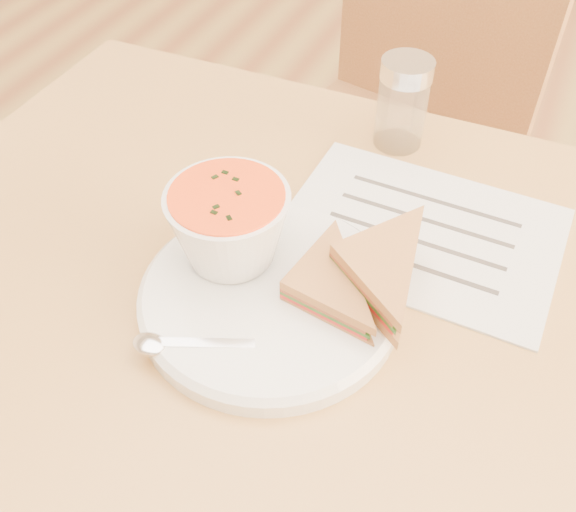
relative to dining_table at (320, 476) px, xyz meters
The scene contains 9 objects.
dining_table is the anchor object (origin of this frame).
chair_far 0.62m from the dining_table, 101.00° to the left, with size 0.43×0.43×0.96m, color brown, non-canonical shape.
plate 0.39m from the dining_table, 154.22° to the right, with size 0.25×0.25×0.02m, color white, non-canonical shape.
soup_bowl 0.44m from the dining_table, behind, with size 0.12×0.12×0.08m, color white, non-canonical shape.
sandwich_half_a 0.41m from the dining_table, 139.23° to the right, with size 0.10×0.10×0.03m, color #BB7642, non-canonical shape.
sandwich_half_b 0.42m from the dining_table, 136.00° to the left, with size 0.11×0.11×0.03m, color #BB7642, non-canonical shape.
spoon 0.42m from the dining_table, 127.04° to the right, with size 0.16×0.03×0.01m, color silver, non-canonical shape.
paper_menu 0.40m from the dining_table, 68.64° to the left, with size 0.29×0.21×0.00m, color white, non-canonical shape.
condiment_shaker 0.51m from the dining_table, 94.30° to the left, with size 0.06×0.06×0.11m, color silver, non-canonical shape.
Camera 1 is at (0.12, -0.38, 1.22)m, focal length 40.00 mm.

